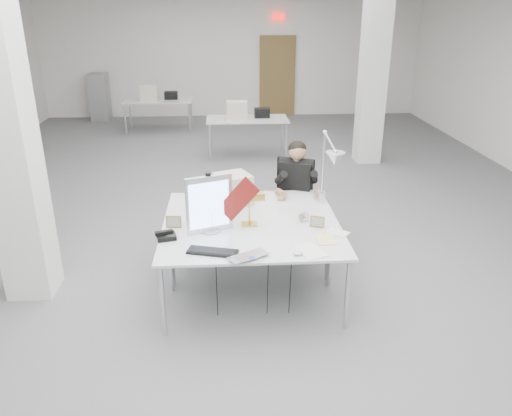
# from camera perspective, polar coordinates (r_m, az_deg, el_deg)

# --- Properties ---
(room_shell) EXTENTS (10.04, 14.04, 3.24)m
(room_shell) POSITION_cam_1_polar(r_m,az_deg,el_deg) (6.99, -1.31, 12.84)
(room_shell) COLOR #5C5C5F
(room_shell) RESTS_ON ground
(desk_main) EXTENTS (1.80, 0.90, 0.02)m
(desk_main) POSITION_cam_1_polar(r_m,az_deg,el_deg) (4.75, -0.30, -3.87)
(desk_main) COLOR silver
(desk_main) RESTS_ON room_shell
(desk_second) EXTENTS (1.80, 0.90, 0.02)m
(desk_second) POSITION_cam_1_polar(r_m,az_deg,el_deg) (5.57, -0.84, 0.19)
(desk_second) COLOR silver
(desk_second) RESTS_ON room_shell
(bg_desk_a) EXTENTS (1.60, 0.80, 0.02)m
(bg_desk_a) POSITION_cam_1_polar(r_m,az_deg,el_deg) (9.99, -1.01, 10.12)
(bg_desk_a) COLOR silver
(bg_desk_a) RESTS_ON room_shell
(bg_desk_b) EXTENTS (1.60, 0.80, 0.02)m
(bg_desk_b) POSITION_cam_1_polar(r_m,az_deg,el_deg) (12.24, -11.12, 11.96)
(bg_desk_b) COLOR silver
(bg_desk_b) RESTS_ON room_shell
(filing_cabinet) EXTENTS (0.45, 0.55, 1.20)m
(filing_cabinet) POSITION_cam_1_polar(r_m,az_deg,el_deg) (13.98, -17.44, 12.01)
(filing_cabinet) COLOR gray
(filing_cabinet) RESTS_ON room_shell
(office_chair) EXTENTS (0.69, 0.69, 1.08)m
(office_chair) POSITION_cam_1_polar(r_m,az_deg,el_deg) (6.24, 4.50, 0.61)
(office_chair) COLOR black
(office_chair) RESTS_ON room_shell
(seated_person) EXTENTS (0.65, 0.72, 0.88)m
(seated_person) POSITION_cam_1_polar(r_m,az_deg,el_deg) (6.07, 4.66, 3.58)
(seated_person) COLOR black
(seated_person) RESTS_ON office_chair
(monitor) EXTENTS (0.45, 0.21, 0.57)m
(monitor) POSITION_cam_1_polar(r_m,az_deg,el_deg) (4.85, -5.36, 0.44)
(monitor) COLOR silver
(monitor) RESTS_ON desk_main
(pennant) EXTENTS (0.41, 0.20, 0.48)m
(pennant) POSITION_cam_1_polar(r_m,az_deg,el_deg) (4.79, -2.03, 1.00)
(pennant) COLOR maroon
(pennant) RESTS_ON monitor
(keyboard) EXTENTS (0.48, 0.27, 0.02)m
(keyboard) POSITION_cam_1_polar(r_m,az_deg,el_deg) (4.53, -4.99, -5.00)
(keyboard) COLOR black
(keyboard) RESTS_ON desk_main
(laptop) EXTENTS (0.44, 0.39, 0.03)m
(laptop) POSITION_cam_1_polar(r_m,az_deg,el_deg) (4.38, -0.47, -5.87)
(laptop) COLOR #A6A5AA
(laptop) RESTS_ON desk_main
(mouse) EXTENTS (0.10, 0.08, 0.04)m
(mouse) POSITION_cam_1_polar(r_m,az_deg,el_deg) (4.48, 4.81, -5.19)
(mouse) COLOR silver
(mouse) RESTS_ON desk_main
(bankers_lamp) EXTENTS (0.28, 0.15, 0.31)m
(bankers_lamp) POSITION_cam_1_polar(r_m,az_deg,el_deg) (5.02, -0.76, -0.32)
(bankers_lamp) COLOR gold
(bankers_lamp) RESTS_ON desk_main
(desk_phone) EXTENTS (0.21, 0.20, 0.04)m
(desk_phone) POSITION_cam_1_polar(r_m,az_deg,el_deg) (4.85, -10.22, -3.22)
(desk_phone) COLOR black
(desk_phone) RESTS_ON desk_main
(picture_frame_left) EXTENTS (0.16, 0.05, 0.12)m
(picture_frame_left) POSITION_cam_1_polar(r_m,az_deg,el_deg) (5.06, -9.40, -1.56)
(picture_frame_left) COLOR #9E8144
(picture_frame_left) RESTS_ON desk_main
(picture_frame_right) EXTENTS (0.15, 0.09, 0.11)m
(picture_frame_right) POSITION_cam_1_polar(r_m,az_deg,el_deg) (5.04, 7.01, -1.56)
(picture_frame_right) COLOR #A57147
(picture_frame_right) RESTS_ON desk_main
(desk_clock) EXTENTS (0.11, 0.06, 0.11)m
(desk_clock) POSITION_cam_1_polar(r_m,az_deg,el_deg) (5.16, 5.47, -1.01)
(desk_clock) COLOR #A2A2A7
(desk_clock) RESTS_ON desk_main
(paper_stack_a) EXTENTS (0.30, 0.36, 0.01)m
(paper_stack_a) POSITION_cam_1_polar(r_m,az_deg,el_deg) (4.57, 6.27, -4.91)
(paper_stack_a) COLOR white
(paper_stack_a) RESTS_ON desk_main
(paper_stack_b) EXTENTS (0.17, 0.24, 0.01)m
(paper_stack_b) POSITION_cam_1_polar(r_m,az_deg,el_deg) (4.80, 7.99, -3.58)
(paper_stack_b) COLOR #E5DF89
(paper_stack_b) RESTS_ON desk_main
(paper_stack_c) EXTENTS (0.26, 0.25, 0.01)m
(paper_stack_c) POSITION_cam_1_polar(r_m,az_deg,el_deg) (4.96, 9.27, -2.78)
(paper_stack_c) COLOR white
(paper_stack_c) RESTS_ON desk_main
(beige_monitor) EXTENTS (0.47, 0.46, 0.34)m
(beige_monitor) POSITION_cam_1_polar(r_m,az_deg,el_deg) (5.57, -2.66, 2.17)
(beige_monitor) COLOR #BFB69E
(beige_monitor) RESTS_ON desk_second
(architect_lamp) EXTENTS (0.25, 0.67, 0.85)m
(architect_lamp) POSITION_cam_1_polar(r_m,az_deg,el_deg) (5.35, 8.19, 3.98)
(architect_lamp) COLOR silver
(architect_lamp) RESTS_ON desk_second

